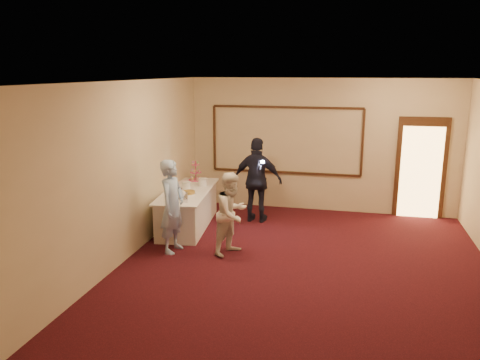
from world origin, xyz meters
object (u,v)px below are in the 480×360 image
(man, at_px, (172,206))
(cupcake_stand, at_px, (196,173))
(pavlova_tray, at_px, (177,195))
(tart, at_px, (188,193))
(plate_stack_a, at_px, (186,185))
(woman, at_px, (232,213))
(buffet_table, at_px, (188,208))
(guest, at_px, (257,180))
(plate_stack_b, at_px, (203,182))

(man, bearing_deg, cupcake_stand, 14.96)
(pavlova_tray, bearing_deg, tart, 79.95)
(plate_stack_a, relative_size, woman, 0.13)
(cupcake_stand, bearing_deg, tart, -78.58)
(buffet_table, height_order, woman, woman)
(plate_stack_a, relative_size, guest, 0.10)
(pavlova_tray, relative_size, tart, 2.01)
(tart, distance_m, man, 1.08)
(buffet_table, bearing_deg, plate_stack_a, 123.97)
(plate_stack_b, relative_size, guest, 0.11)
(guest, bearing_deg, tart, 42.57)
(plate_stack_a, bearing_deg, guest, 22.54)
(buffet_table, relative_size, guest, 1.32)
(pavlova_tray, height_order, woman, woman)
(pavlova_tray, bearing_deg, cupcake_stand, 95.73)
(cupcake_stand, relative_size, man, 0.29)
(pavlova_tray, xyz_separation_m, plate_stack_b, (0.15, 1.14, -0.01))
(tart, bearing_deg, woman, -39.46)
(pavlova_tray, distance_m, man, 0.67)
(cupcake_stand, relative_size, guest, 0.27)
(buffet_table, xyz_separation_m, cupcake_stand, (-0.12, 0.89, 0.55))
(buffet_table, relative_size, plate_stack_a, 12.82)
(plate_stack_b, distance_m, tart, 0.72)
(man, bearing_deg, buffet_table, 15.31)
(tart, bearing_deg, pavlova_tray, -100.05)
(woman, height_order, guest, guest)
(man, bearing_deg, guest, -22.27)
(plate_stack_a, bearing_deg, pavlova_tray, -82.76)
(plate_stack_a, bearing_deg, man, -79.70)
(tart, bearing_deg, man, -85.47)
(plate_stack_b, relative_size, woman, 0.13)
(pavlova_tray, height_order, man, man)
(woman, bearing_deg, tart, 76.21)
(plate_stack_b, bearing_deg, pavlova_tray, -97.36)
(plate_stack_a, xyz_separation_m, plate_stack_b, (0.25, 0.35, 0.00))
(tart, bearing_deg, cupcake_stand, 101.42)
(cupcake_stand, bearing_deg, buffet_table, -82.39)
(buffet_table, xyz_separation_m, woman, (1.24, -1.21, 0.34))
(pavlova_tray, xyz_separation_m, cupcake_stand, (-0.16, 1.60, 0.08))
(man, bearing_deg, tart, 11.34)
(plate_stack_b, distance_m, woman, 1.96)
(buffet_table, height_order, pavlova_tray, pavlova_tray)
(pavlova_tray, bearing_deg, woman, -22.57)
(pavlova_tray, relative_size, guest, 0.34)
(buffet_table, bearing_deg, cupcake_stand, 97.61)
(cupcake_stand, bearing_deg, woman, -56.96)
(cupcake_stand, relative_size, plate_stack_b, 2.47)
(plate_stack_a, distance_m, plate_stack_b, 0.43)
(plate_stack_b, bearing_deg, man, -89.57)
(guest, bearing_deg, buffet_table, 31.23)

